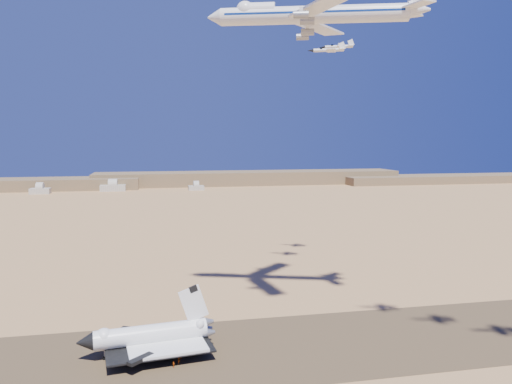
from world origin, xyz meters
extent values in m
plane|color=tan|center=(0.00, 0.00, 0.00)|extent=(1200.00, 1200.00, 0.00)
cube|color=brown|center=(0.00, 0.00, 0.03)|extent=(600.00, 50.00, 0.06)
cube|color=olive|center=(120.00, 540.00, 9.00)|extent=(420.00, 60.00, 18.00)
cube|color=olive|center=(400.00, 510.00, 5.50)|extent=(300.00, 60.00, 11.00)
cube|color=#B5AFA0|center=(-140.00, 470.00, 3.25)|extent=(22.00, 14.00, 6.50)
cube|color=#B5AFA0|center=(-60.00, 485.00, 3.75)|extent=(30.00, 15.00, 7.50)
cube|color=#B5AFA0|center=(40.00, 475.00, 2.75)|extent=(19.00, 12.50, 5.50)
cylinder|color=white|center=(-13.76, 3.22, 5.98)|extent=(32.37, 9.64, 5.59)
cone|color=black|center=(-31.76, 0.89, 5.98)|extent=(5.13, 5.84, 5.31)
sphere|color=white|center=(-26.62, 1.56, 6.78)|extent=(5.19, 5.19, 5.19)
cube|color=white|center=(-9.80, 3.74, 3.69)|extent=(24.84, 26.56, 0.90)
cube|color=black|center=(-11.78, 3.48, 3.24)|extent=(32.75, 27.59, 0.50)
cube|color=white|center=(-0.90, 4.89, 13.76)|extent=(9.26, 1.88, 11.49)
cylinder|color=gray|center=(-26.62, 1.56, 1.60)|extent=(0.36, 0.36, 3.19)
cylinder|color=black|center=(-26.62, 1.56, 0.55)|extent=(1.15, 0.59, 1.10)
cylinder|color=gray|center=(-7.18, -0.95, 1.60)|extent=(0.36, 0.36, 3.19)
cylinder|color=black|center=(-7.18, -0.95, 0.55)|extent=(1.15, 0.59, 1.10)
cylinder|color=gray|center=(-8.46, 8.94, 1.60)|extent=(0.36, 0.36, 3.19)
cylinder|color=black|center=(-8.46, 8.94, 0.55)|extent=(1.15, 0.59, 1.10)
cylinder|color=white|center=(39.82, 18.06, 102.79)|extent=(59.11, 23.90, 5.67)
cone|color=white|center=(9.03, 27.99, 102.79)|extent=(5.96, 6.76, 5.67)
sphere|color=white|center=(18.73, 24.86, 104.83)|extent=(5.85, 5.85, 5.85)
cube|color=white|center=(37.15, 4.02, 101.73)|extent=(12.53, 27.58, 0.62)
cube|color=white|center=(45.86, 31.01, 101.73)|extent=(24.64, 24.24, 0.62)
cube|color=white|center=(68.42, 2.78, 103.68)|extent=(6.81, 10.56, 0.44)
cube|color=white|center=(71.96, 13.75, 103.68)|extent=(10.50, 10.16, 0.44)
cylinder|color=gray|center=(35.68, 11.01, 99.07)|extent=(4.93, 3.55, 2.30)
cylinder|color=gray|center=(31.55, 3.96, 99.07)|extent=(4.93, 3.55, 2.30)
cylinder|color=gray|center=(40.58, 26.20, 99.07)|extent=(4.93, 3.55, 2.30)
cylinder|color=gray|center=(41.34, 34.33, 99.07)|extent=(4.93, 3.55, 2.30)
imported|color=#D6530C|center=(-5.22, -2.44, 1.03)|extent=(0.66, 0.81, 1.93)
imported|color=#D6530C|center=(-5.93, -5.56, 1.00)|extent=(0.56, 0.93, 1.87)
imported|color=#D6530C|center=(-7.52, -7.25, 0.92)|extent=(0.94, 1.14, 1.73)
cylinder|color=white|center=(61.53, 62.97, 100.09)|extent=(12.23, 6.19, 1.47)
cone|color=black|center=(54.53, 65.87, 100.09)|extent=(3.05, 2.31, 1.37)
sphere|color=black|center=(58.61, 64.18, 100.62)|extent=(1.47, 1.47, 1.47)
cube|color=white|center=(62.50, 62.57, 99.88)|extent=(6.62, 9.19, 0.26)
cube|color=white|center=(66.39, 60.96, 100.09)|extent=(4.15, 5.75, 0.21)
cube|color=white|center=(66.58, 60.88, 101.56)|extent=(3.04, 1.46, 3.56)
cylinder|color=white|center=(72.61, 80.16, 104.90)|extent=(11.96, 6.43, 1.45)
cone|color=black|center=(65.79, 83.23, 104.90)|extent=(3.02, 2.34, 1.35)
sphere|color=black|center=(69.77, 81.44, 105.42)|extent=(1.45, 1.45, 1.45)
cube|color=white|center=(73.56, 79.74, 104.69)|extent=(6.72, 9.07, 0.26)
cube|color=white|center=(77.35, 78.04, 104.90)|extent=(4.21, 5.67, 0.21)
cube|color=white|center=(77.54, 77.95, 106.35)|extent=(2.97, 1.52, 3.51)
camera|label=1|loc=(-11.95, -140.85, 62.78)|focal=35.00mm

